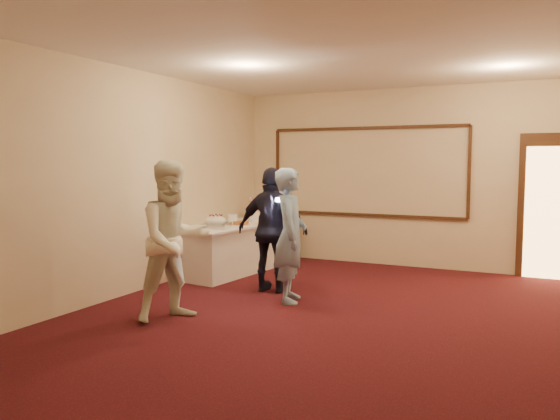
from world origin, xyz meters
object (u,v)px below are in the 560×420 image
Objects in this scene: buffet_table at (237,247)px; cupcake_stand at (253,210)px; plate_stack_a at (233,218)px; guest at (272,230)px; plate_stack_b at (254,216)px; pavlova_tray at (216,223)px; tart at (241,223)px; man at (290,235)px; woman at (174,240)px.

cupcake_stand is (-0.15, 0.83, 0.53)m from buffet_table.
guest is (1.31, -1.16, 0.01)m from plate_stack_a.
plate_stack_b is 1.83m from guest.
plate_stack_b is at bearing 87.02° from pavlova_tray.
pavlova_tray is 0.53m from tart.
buffet_table is 2.23m from man.
cupcake_stand is 2.39× the size of plate_stack_a.
pavlova_tray is 1.99× the size of tart.
tart is at bearing -71.83° from cupcake_stand.
man is 1.00× the size of guest.
pavlova_tray is 0.34× the size of man.
plate_stack_a is (-0.13, 0.07, 0.45)m from buffet_table.
plate_stack_a is 0.10× the size of woman.
cupcake_stand is 0.76m from plate_stack_a.
woman is at bearing -72.23° from plate_stack_a.
pavlova_tray is 0.34× the size of guest.
woman is at bearing 71.79° from guest.
tart is (0.19, -0.21, 0.41)m from buffet_table.
woman reaches higher than cupcake_stand.
guest is (1.00, -0.88, 0.05)m from tart.
tart is at bearing -41.68° from plate_stack_a.
tart is 1.33m from guest.
buffet_table is at bearing 132.23° from tart.
tart is at bearing 73.78° from pavlova_tray.
cupcake_stand is 3.69m from woman.
man is (1.77, -2.29, -0.07)m from cupcake_stand.
tart is (0.31, -0.28, -0.04)m from plate_stack_a.
buffet_table is 15.42× the size of plate_stack_a.
cupcake_stand is 2.90m from man.
woman reaches higher than guest.
plate_stack_a reaches higher than tart.
man is at bearing -41.19° from tart.
pavlova_tray is at bearing -77.83° from plate_stack_a.
tart is (0.15, 0.50, -0.06)m from pavlova_tray.
guest reaches higher than tart.
tart is 0.17× the size of guest.
man is 0.95× the size of woman.
guest reaches higher than plate_stack_b.
plate_stack_b reaches higher than buffet_table.
cupcake_stand is 0.24× the size of guest.
cupcake_stand reaches higher than plate_stack_b.
buffet_table is 1.47× the size of woman.
plate_stack_a is (0.03, -0.76, -0.07)m from cupcake_stand.
pavlova_tray is 2.83× the size of plate_stack_b.
pavlova_tray is (0.04, -0.71, 0.47)m from buffet_table.
pavlova_tray is 0.80m from plate_stack_a.
cupcake_stand is 0.23× the size of woman.
guest is (1.18, -1.09, 0.46)m from buffet_table.
man is (1.58, -0.75, -0.01)m from pavlova_tray.
tart is 2.60m from woman.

